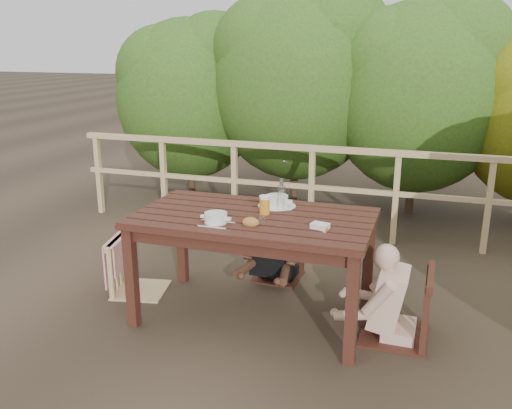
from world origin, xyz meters
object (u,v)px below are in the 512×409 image
(bread_roll, at_px, (251,222))
(butter_tub, at_px, (320,227))
(table, at_px, (254,268))
(chair_right, at_px, (399,273))
(soup_far, at_px, (277,202))
(beer_glass, at_px, (265,206))
(diner_right, at_px, (404,263))
(chair_far, at_px, (279,235))
(soup_near, at_px, (216,219))
(tumbler, at_px, (262,221))
(bottle, at_px, (281,196))
(chair_left, at_px, (138,243))
(woman, at_px, (279,217))

(bread_roll, distance_m, butter_tub, 0.49)
(table, height_order, chair_right, chair_right)
(soup_far, relative_size, bread_roll, 2.42)
(beer_glass, bearing_deg, table, -142.83)
(diner_right, xyz_separation_m, beer_glass, (-1.04, 0.03, 0.32))
(chair_far, distance_m, beer_glass, 0.86)
(soup_near, bearing_deg, beer_glass, 49.32)
(diner_right, relative_size, soup_far, 3.86)
(butter_tub, bearing_deg, table, 177.63)
(table, height_order, tumbler, tumbler)
(beer_glass, bearing_deg, bread_roll, -92.97)
(soup_near, height_order, bottle, bottle)
(table, bearing_deg, beer_glass, 37.17)
(chair_right, distance_m, bottle, 1.03)
(chair_left, height_order, bottle, bottle)
(tumbler, bearing_deg, bottle, 84.46)
(chair_left, relative_size, soup_far, 2.97)
(bread_roll, bearing_deg, soup_near, -173.37)
(woman, bearing_deg, tumbler, 100.85)
(bottle, bearing_deg, diner_right, -9.61)
(woman, xyz_separation_m, bottle, (0.18, -0.60, 0.37))
(table, height_order, bottle, bottle)
(table, height_order, bread_roll, bread_roll)
(bread_roll, distance_m, beer_glass, 0.29)
(chair_far, bearing_deg, table, -86.04)
(woman, relative_size, bottle, 4.36)
(soup_far, height_order, beer_glass, beer_glass)
(chair_far, height_order, soup_near, soup_near)
(diner_right, relative_size, tumbler, 14.98)
(chair_right, relative_size, tumbler, 12.97)
(chair_right, bearing_deg, butter_tub, -71.35)
(bread_roll, xyz_separation_m, bottle, (0.11, 0.41, 0.10))
(chair_far, bearing_deg, soup_far, -73.91)
(diner_right, height_order, soup_far, diner_right)
(chair_left, bearing_deg, soup_far, -93.31)
(diner_right, relative_size, bread_roll, 9.34)
(bread_roll, height_order, bottle, bottle)
(diner_right, bearing_deg, woman, 57.02)
(chair_far, relative_size, diner_right, 0.71)
(beer_glass, xyz_separation_m, tumbler, (0.06, -0.24, -0.04))
(chair_far, distance_m, soup_far, 0.67)
(table, distance_m, chair_left, 1.08)
(beer_glass, xyz_separation_m, butter_tub, (0.46, -0.20, -0.05))
(soup_far, relative_size, butter_tub, 2.43)
(soup_far, xyz_separation_m, bread_roll, (-0.04, -0.52, -0.01))
(beer_glass, bearing_deg, chair_far, 97.16)
(soup_near, xyz_separation_m, bottle, (0.36, 0.44, 0.09))
(soup_far, relative_size, beer_glass, 1.90)
(woman, distance_m, diner_right, 1.36)
(chair_left, distance_m, diner_right, 2.18)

